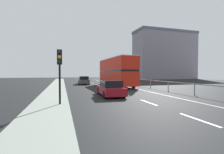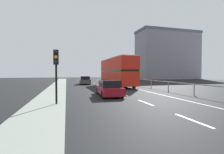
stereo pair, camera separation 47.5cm
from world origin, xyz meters
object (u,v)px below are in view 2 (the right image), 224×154
Objects in this scene: double_decker_bus_red at (117,71)px; sedan_car_ahead at (85,80)px; hatchback_car_near at (109,88)px; traffic_signal_pole at (56,63)px.

double_decker_bus_red is 2.32× the size of sedan_car_ahead.
hatchback_car_near is at bearing -85.65° from sedan_car_ahead.
hatchback_car_near is at bearing -112.74° from double_decker_bus_red.
sedan_car_ahead reaches higher than hatchback_car_near.
double_decker_bus_red is 3.21× the size of traffic_signal_pole.
double_decker_bus_red is 7.29m from sedan_car_ahead.
traffic_signal_pole is (-8.06, -13.14, 0.34)m from double_decker_bus_red.
traffic_signal_pole is 19.33m from sedan_car_ahead.
double_decker_bus_red is at bearing 71.29° from hatchback_car_near.
traffic_signal_pole is 0.72× the size of sedan_car_ahead.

